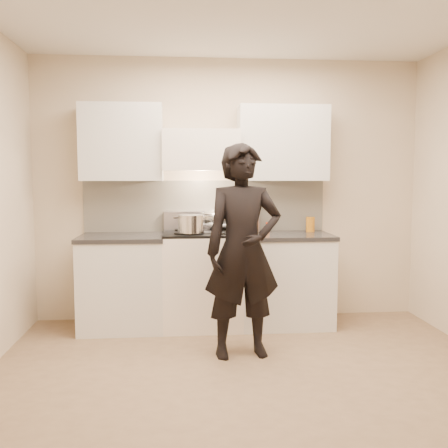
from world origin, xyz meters
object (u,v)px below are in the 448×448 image
Objects in this scene: wok at (221,218)px; counter_right at (284,279)px; stove at (202,279)px; utensil_crock at (253,221)px; person at (243,251)px.

counter_right is at bearing -12.90° from wok.
stove reaches higher than counter_right.
stove is 0.82m from utensil_crock.
stove is 0.99m from person.
utensil_crock is (-0.28, 0.24, 0.57)m from counter_right.
utensil_crock is (0.35, 0.10, -0.04)m from wok.
utensil_crock is at bearing 69.82° from person.
stove is 1.04× the size of counter_right.
utensil_crock reaches higher than counter_right.
person is (0.30, -0.85, 0.41)m from stove.
wok is at bearing 167.10° from counter_right.
stove is at bearing -180.00° from counter_right.
utensil_crock is (0.55, 0.25, 0.56)m from stove.
person is at bearing -84.05° from wok.
person is at bearing -121.63° from counter_right.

